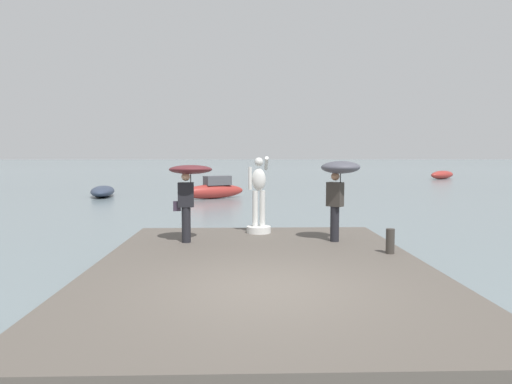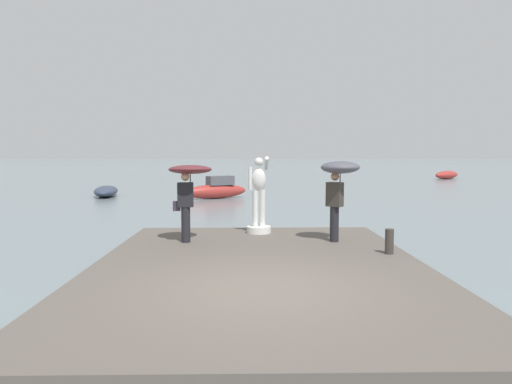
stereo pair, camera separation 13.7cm
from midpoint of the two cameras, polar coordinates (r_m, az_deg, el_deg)
ground_plane at (r=47.54m, az=-1.32°, el=1.50°), size 400.00×400.00×0.00m
pier at (r=9.42m, az=0.22°, el=-9.95°), size 6.60×9.28×0.40m
statue_white_figure at (r=12.92m, az=0.03°, el=-1.36°), size 0.67×0.90×2.12m
onlooker_left at (r=11.60m, az=-8.48°, el=1.38°), size 1.12×1.12×1.92m
onlooker_right at (r=11.71m, az=9.73°, el=1.72°), size 1.34×1.34×2.01m
mooring_bollard at (r=10.68m, az=15.66°, el=-5.78°), size 0.19×0.19×0.55m
boat_near at (r=52.94m, az=21.64°, el=1.96°), size 3.95×3.56×0.86m
boat_mid at (r=30.10m, az=-18.28°, el=0.09°), size 2.07×4.09×0.64m
boat_far at (r=27.39m, az=-5.31°, el=0.28°), size 3.90×2.80×1.31m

